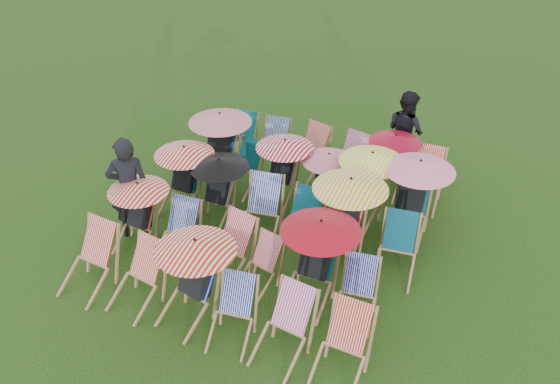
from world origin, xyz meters
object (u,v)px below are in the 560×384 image
at_px(deckchair_29, 424,179).
at_px(deckchair_5, 342,349).
at_px(person_rear, 405,131).
at_px(deckchair_0, 88,260).
at_px(person_left, 129,188).

bearing_deg(deckchair_29, deckchair_5, -93.34).
height_order(deckchair_29, person_rear, person_rear).
distance_m(deckchair_0, person_rear, 6.51).
relative_size(deckchair_5, person_rear, 0.58).
bearing_deg(deckchair_0, person_left, 102.39).
relative_size(deckchair_29, person_left, 0.52).
relative_size(deckchair_0, deckchair_29, 1.03).
distance_m(deckchair_0, deckchair_5, 4.16).
height_order(deckchair_29, person_left, person_left).
relative_size(deckchair_0, person_rear, 0.60).
bearing_deg(person_left, deckchair_5, 124.12).
bearing_deg(deckchair_5, deckchair_0, -178.29).
distance_m(deckchair_0, deckchair_29, 6.10).
bearing_deg(deckchair_0, deckchair_5, 4.41).
height_order(deckchair_0, person_left, person_left).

